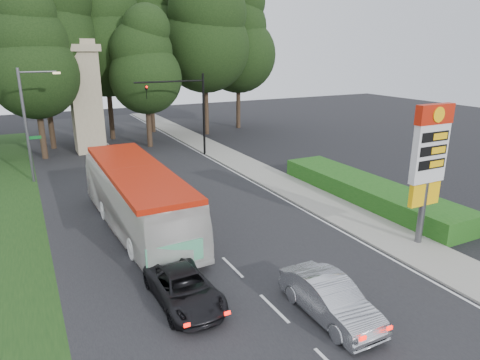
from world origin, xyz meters
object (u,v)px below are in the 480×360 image
streetlight_signs (28,120)px  sedan_silver (330,299)px  traffic_signal_mast (189,104)px  transit_bus (138,199)px  suv_charcoal (184,288)px  gas_station_pylon (429,156)px  monument (86,96)px

streetlight_signs → sedan_silver: size_ratio=1.80×
traffic_signal_mast → sedan_silver: (-4.18, -24.80, -3.94)m
transit_bus → suv_charcoal: (-0.24, -7.61, -1.08)m
gas_station_pylon → streetlight_signs: (-16.19, 20.01, -0.01)m
gas_station_pylon → sedan_silver: (-7.70, -2.79, -3.72)m
traffic_signal_mast → monument: monument is taller
traffic_signal_mast → transit_bus: bearing=-120.5°
monument → sedan_silver: size_ratio=2.26×
gas_station_pylon → streetlight_signs: size_ratio=0.86×
gas_station_pylon → monument: (-11.20, 28.01, 0.66)m
traffic_signal_mast → monument: (-7.68, 6.00, 0.43)m
transit_bus → sedan_silver: size_ratio=2.75×
streetlight_signs → transit_bus: size_ratio=0.66×
gas_station_pylon → transit_bus: size_ratio=0.56×
gas_station_pylon → sedan_silver: 8.99m
sedan_silver → suv_charcoal: sedan_silver is taller
streetlight_signs → monument: (4.99, 7.99, 0.67)m
gas_station_pylon → sedan_silver: bearing=-160.1°
suv_charcoal → traffic_signal_mast: bearing=67.4°
traffic_signal_mast → streetlight_signs: size_ratio=0.90×
traffic_signal_mast → suv_charcoal: size_ratio=1.61×
transit_bus → streetlight_signs: bearing=107.6°
traffic_signal_mast → suv_charcoal: 23.54m
traffic_signal_mast → sedan_silver: 25.45m
monument → transit_bus: (-0.56, -19.97, -3.41)m
gas_station_pylon → suv_charcoal: gas_station_pylon is taller
streetlight_signs → monument: 9.44m
traffic_signal_mast → sedan_silver: traffic_signal_mast is taller
transit_bus → suv_charcoal: transit_bus is taller
monument → transit_bus: monument is taller
monument → sedan_silver: bearing=-83.5°
monument → sedan_silver: 31.30m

